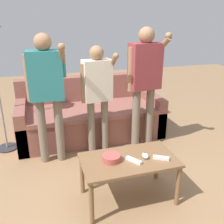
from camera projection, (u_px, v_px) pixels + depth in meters
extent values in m
plane|color=#93704C|center=(108.00, 192.00, 2.66)|extent=(12.00, 12.00, 0.00)
cube|color=brown|center=(91.00, 123.00, 3.88)|extent=(2.10, 0.93, 0.40)
cube|color=#94584D|center=(91.00, 110.00, 3.73)|extent=(1.82, 0.81, 0.06)
cube|color=brown|center=(85.00, 90.00, 4.06)|extent=(2.10, 0.18, 0.44)
cube|color=brown|center=(23.00, 124.00, 3.58)|extent=(0.14, 0.93, 0.59)
cube|color=brown|center=(149.00, 110.00, 4.11)|extent=(0.14, 0.93, 0.59)
cube|color=brown|center=(129.00, 160.00, 2.42)|extent=(0.91, 0.51, 0.03)
cylinder|color=brown|center=(92.00, 204.00, 2.19)|extent=(0.04, 0.04, 0.43)
cylinder|color=brown|center=(178.00, 186.00, 2.41)|extent=(0.04, 0.04, 0.43)
cylinder|color=brown|center=(82.00, 175.00, 2.59)|extent=(0.04, 0.04, 0.43)
cylinder|color=brown|center=(157.00, 162.00, 2.81)|extent=(0.04, 0.04, 0.43)
cylinder|color=#B24C47|center=(112.00, 158.00, 2.37)|extent=(0.17, 0.17, 0.06)
ellipsoid|color=white|center=(145.00, 156.00, 2.42)|extent=(0.06, 0.09, 0.05)
cylinder|color=#4C4C51|center=(145.00, 153.00, 2.42)|extent=(0.02, 0.02, 0.01)
cylinder|color=#2D2D33|center=(8.00, 148.00, 3.53)|extent=(0.28, 0.28, 0.02)
cylinder|color=#756656|center=(42.00, 132.00, 3.09)|extent=(0.10, 0.10, 0.82)
cylinder|color=#756656|center=(59.00, 130.00, 3.13)|extent=(0.10, 0.10, 0.82)
cube|color=#28757A|center=(46.00, 76.00, 2.86)|extent=(0.41, 0.24, 0.56)
sphere|color=#936B4C|center=(43.00, 42.00, 2.73)|extent=(0.19, 0.19, 0.19)
cylinder|color=#936B4C|center=(28.00, 79.00, 2.84)|extent=(0.07, 0.07, 0.53)
cylinder|color=#28757A|center=(63.00, 66.00, 2.86)|extent=(0.07, 0.07, 0.27)
cylinder|color=#936B4C|center=(62.00, 54.00, 2.72)|extent=(0.08, 0.23, 0.24)
sphere|color=#936B4C|center=(61.00, 47.00, 2.60)|extent=(0.08, 0.08, 0.08)
cylinder|color=#756656|center=(91.00, 128.00, 3.29)|extent=(0.09, 0.09, 0.74)
cylinder|color=#756656|center=(105.00, 126.00, 3.36)|extent=(0.09, 0.09, 0.74)
cube|color=beige|center=(97.00, 81.00, 3.10)|extent=(0.37, 0.22, 0.51)
sphere|color=#936B4C|center=(97.00, 53.00, 2.98)|extent=(0.18, 0.18, 0.18)
cylinder|color=#936B4C|center=(83.00, 84.00, 3.05)|extent=(0.06, 0.06, 0.48)
cylinder|color=beige|center=(110.00, 72.00, 3.13)|extent=(0.06, 0.06, 0.24)
cylinder|color=#936B4C|center=(113.00, 62.00, 3.01)|extent=(0.08, 0.21, 0.21)
sphere|color=#936B4C|center=(116.00, 56.00, 2.90)|extent=(0.07, 0.07, 0.07)
cylinder|color=#756656|center=(136.00, 119.00, 3.42)|extent=(0.11, 0.11, 0.84)
cylinder|color=#756656|center=(149.00, 117.00, 3.50)|extent=(0.11, 0.11, 0.84)
cube|color=brown|center=(145.00, 66.00, 3.20)|extent=(0.42, 0.25, 0.58)
sphere|color=#936B4C|center=(147.00, 35.00, 3.07)|extent=(0.20, 0.20, 0.20)
cylinder|color=#936B4C|center=(131.00, 70.00, 3.14)|extent=(0.07, 0.07, 0.55)
cylinder|color=brown|center=(159.00, 57.00, 3.24)|extent=(0.07, 0.07, 0.27)
cylinder|color=#936B4C|center=(164.00, 44.00, 3.11)|extent=(0.09, 0.26, 0.22)
sphere|color=#936B4C|center=(169.00, 36.00, 2.99)|extent=(0.08, 0.08, 0.08)
cube|color=white|center=(134.00, 160.00, 2.36)|extent=(0.12, 0.16, 0.03)
cylinder|color=silver|center=(131.00, 158.00, 2.37)|extent=(0.01, 0.01, 0.00)
cube|color=silver|center=(138.00, 161.00, 2.33)|extent=(0.02, 0.02, 0.00)
cube|color=white|center=(161.00, 158.00, 2.40)|extent=(0.15, 0.11, 0.03)
cylinder|color=silver|center=(158.00, 156.00, 2.40)|extent=(0.01, 0.01, 0.00)
cube|color=silver|center=(166.00, 157.00, 2.39)|extent=(0.02, 0.02, 0.00)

